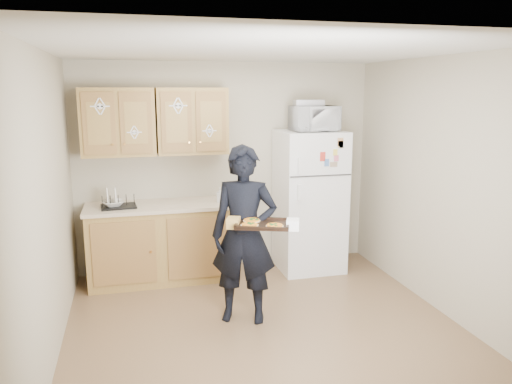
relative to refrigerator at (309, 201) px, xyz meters
The scene contains 22 objects.
floor 1.92m from the refrigerator, 123.60° to the right, with size 3.60×3.60×0.00m, color brown.
ceiling 2.38m from the refrigerator, 123.60° to the right, with size 3.60×3.60×0.00m, color silver.
wall_back 1.10m from the refrigerator, 158.72° to the left, with size 3.60×0.04×2.50m, color #ADA38C.
wall_front 3.39m from the refrigerator, 106.39° to the right, with size 3.60×0.04×2.50m, color #ADA38C.
wall_left 3.13m from the refrigerator, 152.53° to the right, with size 0.04×3.60×2.50m, color #ADA38C.
wall_right 1.71m from the refrigerator, 59.27° to the right, with size 0.04×3.60×2.50m, color #ADA38C.
refrigerator is the anchor object (origin of this frame).
base_cabinet 1.85m from the refrigerator, behind, with size 1.60×0.60×0.86m, color olive.
countertop 1.80m from the refrigerator, behind, with size 1.64×0.64×0.04m, color beige.
upper_cab_left 2.41m from the refrigerator, behind, with size 0.80×0.33×0.75m, color olive.
upper_cab_right 1.70m from the refrigerator, behind, with size 0.80×0.33×0.75m, color olive.
cereal_box 0.89m from the refrigerator, 24.99° to the left, with size 0.20×0.07×0.32m, color gold.
person 1.61m from the refrigerator, 132.43° to the right, with size 0.61×0.40×1.69m, color black.
baking_tray 1.78m from the refrigerator, 123.73° to the right, with size 0.47×0.34×0.04m, color black.
pizza_front_left 1.88m from the refrigerator, 126.45° to the right, with size 0.16×0.16×0.02m, color orange.
pizza_front_right 1.83m from the refrigerator, 119.83° to the right, with size 0.16×0.16×0.02m, color orange.
pizza_back_left 1.73m from the refrigerator, 127.85° to the right, with size 0.16×0.16×0.02m, color orange.
microwave 1.00m from the refrigerator, 69.74° to the right, with size 0.53×0.36×0.29m, color white.
foil_pan 1.18m from the refrigerator, 156.08° to the right, with size 0.33×0.23×0.07m, color silver.
dish_rack 2.24m from the refrigerator, behind, with size 0.38×0.28×0.15m, color black.
bowl 2.30m from the refrigerator, behind, with size 0.24×0.24×0.06m, color silver.
soap_bottle 1.11m from the refrigerator, behind, with size 0.08×0.08×0.17m, color white.
Camera 1 is at (-1.14, -4.14, 2.18)m, focal length 35.00 mm.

